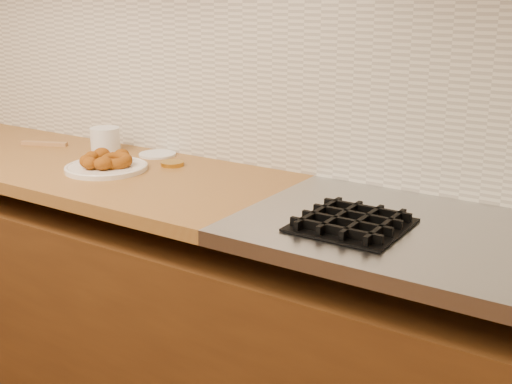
# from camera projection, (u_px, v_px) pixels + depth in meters

# --- Properties ---
(wall_back) EXTENTS (4.00, 0.02, 2.70)m
(wall_back) POSITION_uv_depth(u_px,v_px,m) (192.00, 26.00, 2.19)
(wall_back) COLOR #C4AF93
(wall_back) RESTS_ON ground
(base_cabinet) EXTENTS (3.60, 0.60, 0.77)m
(base_cabinet) POSITION_uv_depth(u_px,v_px,m) (144.00, 316.00, 2.22)
(base_cabinet) COLOR #4D2B10
(base_cabinet) RESTS_ON floor
(butcher_block) EXTENTS (2.30, 0.62, 0.04)m
(butcher_block) POSITION_uv_depth(u_px,v_px,m) (9.00, 153.00, 2.42)
(butcher_block) COLOR olive
(butcher_block) RESTS_ON base_cabinet
(stovetop) EXTENTS (1.30, 0.62, 0.04)m
(stovetop) POSITION_uv_depth(u_px,v_px,m) (505.00, 253.00, 1.47)
(stovetop) COLOR #9EA0A5
(stovetop) RESTS_ON base_cabinet
(backsplash) EXTENTS (3.60, 0.02, 0.60)m
(backsplash) POSITION_uv_depth(u_px,v_px,m) (191.00, 70.00, 2.22)
(backsplash) COLOR silver
(backsplash) RESTS_ON wall_back
(burner_grates) EXTENTS (0.91, 0.26, 0.03)m
(burner_grates) POSITION_uv_depth(u_px,v_px,m) (486.00, 249.00, 1.41)
(burner_grates) COLOR black
(burner_grates) RESTS_ON stovetop
(donut_plate) EXTENTS (0.27, 0.27, 0.02)m
(donut_plate) POSITION_uv_depth(u_px,v_px,m) (106.00, 168.00, 2.10)
(donut_plate) COLOR white
(donut_plate) RESTS_ON butcher_block
(ring_donut) EXTENTS (0.15, 0.15, 0.05)m
(ring_donut) POSITION_uv_depth(u_px,v_px,m) (116.00, 161.00, 2.08)
(ring_donut) COLOR #884603
(ring_donut) RESTS_ON donut_plate
(fried_dough_chunks) EXTENTS (0.16, 0.20, 0.05)m
(fried_dough_chunks) POSITION_uv_depth(u_px,v_px,m) (101.00, 159.00, 2.09)
(fried_dough_chunks) COLOR #884603
(fried_dough_chunks) RESTS_ON donut_plate
(plastic_tub) EXTENTS (0.11, 0.11, 0.09)m
(plastic_tub) POSITION_uv_depth(u_px,v_px,m) (105.00, 140.00, 2.34)
(plastic_tub) COLOR silver
(plastic_tub) RESTS_ON butcher_block
(tub_lid) EXTENTS (0.17, 0.17, 0.01)m
(tub_lid) POSITION_uv_depth(u_px,v_px,m) (157.00, 154.00, 2.29)
(tub_lid) COLOR silver
(tub_lid) RESTS_ON butcher_block
(brass_jar_lid) EXTENTS (0.08, 0.08, 0.01)m
(brass_jar_lid) POSITION_uv_depth(u_px,v_px,m) (172.00, 164.00, 2.15)
(brass_jar_lid) COLOR #BB8A2A
(brass_jar_lid) RESTS_ON butcher_block
(wooden_utensil) EXTENTS (0.18, 0.09, 0.01)m
(wooden_utensil) POSITION_uv_depth(u_px,v_px,m) (44.00, 144.00, 2.45)
(wooden_utensil) COLOR #AA7949
(wooden_utensil) RESTS_ON butcher_block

